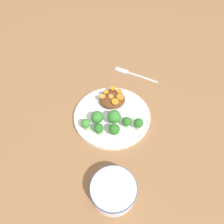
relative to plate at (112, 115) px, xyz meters
name	(u,v)px	position (x,y,z in m)	size (l,w,h in m)	color
ground_plane	(112,117)	(0.00, 0.00, -0.01)	(4.00, 4.00, 0.00)	#8C603D
plate	(112,115)	(0.00, 0.00, 0.00)	(0.28, 0.28, 0.02)	white
dip_bowl	(113,190)	(0.23, 0.17, 0.02)	(0.13, 0.13, 0.05)	silver
stew_mound	(112,99)	(-0.05, -0.03, 0.02)	(0.10, 0.10, 0.04)	#5B3319
broccoli_floret_0	(114,117)	(0.03, 0.03, 0.04)	(0.05, 0.05, 0.06)	#759E51
broccoli_floret_1	(97,117)	(0.06, -0.02, 0.04)	(0.04, 0.04, 0.06)	#759E51
broccoli_floret_2	(99,129)	(0.09, 0.01, 0.03)	(0.03, 0.03, 0.05)	#7FA85B
broccoli_floret_3	(127,122)	(0.01, 0.07, 0.03)	(0.03, 0.03, 0.04)	#7FA85B
broccoli_floret_4	(139,123)	(0.00, 0.11, 0.04)	(0.03, 0.03, 0.05)	#7FA85B
broccoli_floret_5	(114,130)	(0.07, 0.06, 0.03)	(0.04, 0.04, 0.05)	#7FA85B
broccoli_floret_6	(86,124)	(0.10, -0.04, 0.03)	(0.03, 0.03, 0.05)	#7FA85B
carrot_slice_0	(120,97)	(-0.06, -0.01, 0.04)	(0.03, 0.03, 0.01)	orange
carrot_slice_1	(113,88)	(-0.08, -0.05, 0.04)	(0.02, 0.02, 0.01)	orange
carrot_slice_2	(111,97)	(-0.04, -0.03, 0.04)	(0.02, 0.02, 0.01)	orange
carrot_slice_3	(106,92)	(-0.05, -0.07, 0.04)	(0.02, 0.02, 0.01)	orange
carrot_slice_4	(102,96)	(-0.03, -0.06, 0.04)	(0.02, 0.02, 0.00)	orange
carrot_slice_5	(115,102)	(-0.03, -0.01, 0.04)	(0.03, 0.03, 0.01)	orange
carrot_slice_6	(119,91)	(-0.08, -0.03, 0.04)	(0.02, 0.02, 0.01)	orange
fork	(132,73)	(-0.25, -0.07, -0.01)	(0.04, 0.20, 0.01)	silver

